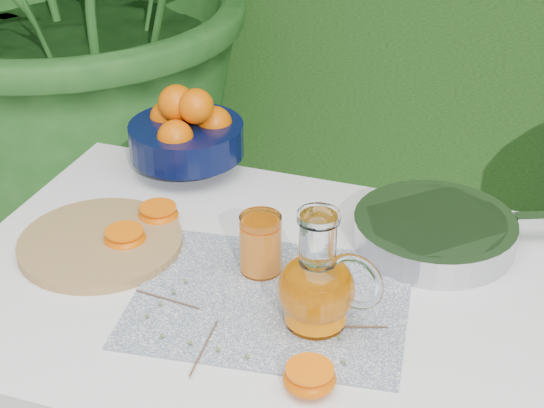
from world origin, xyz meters
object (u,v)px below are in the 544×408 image
(white_table, at_px, (268,323))
(juice_pitcher, at_px, (318,286))
(cutting_board, at_px, (101,243))
(saute_pan, at_px, (437,230))
(fruit_bowl, at_px, (187,132))

(white_table, height_order, juice_pitcher, juice_pitcher)
(white_table, xyz_separation_m, cutting_board, (-0.30, 0.00, 0.09))
(saute_pan, bearing_deg, juice_pitcher, -115.16)
(cutting_board, distance_m, saute_pan, 0.56)
(cutting_board, relative_size, saute_pan, 0.55)
(white_table, bearing_deg, cutting_board, 179.78)
(fruit_bowl, height_order, saute_pan, fruit_bowl)
(cutting_board, bearing_deg, fruit_bowl, 85.67)
(white_table, bearing_deg, saute_pan, 40.48)
(juice_pitcher, bearing_deg, fruit_bowl, 134.40)
(juice_pitcher, height_order, saute_pan, juice_pitcher)
(saute_pan, bearing_deg, white_table, -139.52)
(juice_pitcher, bearing_deg, white_table, 143.49)
(fruit_bowl, bearing_deg, saute_pan, -12.45)
(juice_pitcher, bearing_deg, saute_pan, 64.84)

